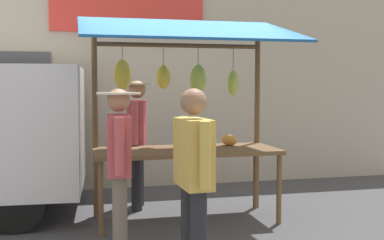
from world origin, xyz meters
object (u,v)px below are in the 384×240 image
Objects in this scene: market_stall at (185,93)px; shopper_in_striped_shirt at (119,158)px; vendor_with_sunhat at (137,133)px; shopper_in_grey_tee at (194,171)px.

market_stall is 1.52m from shopper_in_striped_shirt.
vendor_with_sunhat is 1.06× the size of shopper_in_striped_shirt.
market_stall is 1.96m from shopper_in_grey_tee.
vendor_with_sunhat is at bearing -0.19° from shopper_in_grey_tee.
shopper_in_grey_tee reaches higher than shopper_in_striped_shirt.
market_stall reaches higher than vendor_with_sunhat.
market_stall reaches higher than shopper_in_striped_shirt.
market_stall is 1.02m from vendor_with_sunhat.
market_stall is at bearing -14.03° from shopper_in_grey_tee.
vendor_with_sunhat is at bearing -7.84° from shopper_in_striped_shirt.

